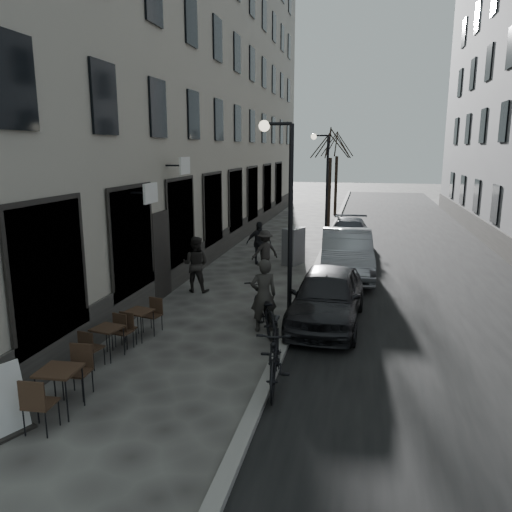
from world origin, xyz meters
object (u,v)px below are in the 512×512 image
at_px(streetlamp_far, 324,174).
at_px(bicycle, 263,309).
at_px(pedestrian_near, 196,264).
at_px(streetlamp_near, 284,198).
at_px(tree_near, 331,143).
at_px(tree_far, 337,144).
at_px(sign_board, 6,407).
at_px(pedestrian_far, 259,243).
at_px(car_near, 327,296).
at_px(car_far, 349,234).
at_px(utility_cabinet, 294,246).
at_px(pedestrian_mid, 265,251).
at_px(bistro_set_c, 139,322).
at_px(car_mid, 346,254).
at_px(bistro_set_a, 60,386).
at_px(moped, 275,355).
at_px(bistro_set_b, 108,339).

bearing_deg(streetlamp_far, bicycle, -91.20).
bearing_deg(pedestrian_near, streetlamp_near, 151.75).
bearing_deg(streetlamp_far, tree_near, 88.62).
bearing_deg(tree_far, streetlamp_near, -90.20).
xyz_separation_m(sign_board, pedestrian_far, (1.38, 12.42, 0.38)).
bearing_deg(pedestrian_far, streetlamp_far, 47.49).
bearing_deg(tree_near, car_near, -85.81).
bearing_deg(tree_far, sign_board, -96.96).
relative_size(streetlamp_near, streetlamp_far, 1.00).
relative_size(streetlamp_near, car_far, 1.14).
xyz_separation_m(streetlamp_far, car_near, (1.20, -12.43, -2.44)).
xyz_separation_m(tree_far, pedestrian_near, (-3.10, -19.33, -3.79)).
distance_m(tree_near, utility_cabinet, 9.77).
bearing_deg(car_near, pedestrian_mid, 120.32).
height_order(streetlamp_far, sign_board, streetlamp_far).
relative_size(bistro_set_c, car_mid, 0.29).
height_order(streetlamp_far, bicycle, streetlamp_far).
relative_size(bistro_set_a, car_near, 0.38).
bearing_deg(utility_cabinet, pedestrian_far, -148.35).
bearing_deg(bistro_set_a, car_far, 71.60).
bearing_deg(bistro_set_a, streetlamp_far, 77.66).
bearing_deg(bicycle, streetlamp_far, -116.10).
xyz_separation_m(streetlamp_near, bicycle, (-0.28, -1.25, -2.61)).
distance_m(pedestrian_mid, car_near, 5.60).
bearing_deg(sign_board, moped, 55.89).
relative_size(streetlamp_near, sign_board, 4.57).
height_order(bistro_set_a, moped, moped).
bearing_deg(car_mid, streetlamp_near, -111.43).
bearing_deg(car_mid, utility_cabinet, 141.05).
xyz_separation_m(utility_cabinet, bicycle, (0.32, -7.35, -0.16)).
relative_size(tree_near, car_far, 1.28).
xyz_separation_m(tree_far, bistro_set_c, (-3.09, -23.41, -4.24)).
bearing_deg(utility_cabinet, sign_board, -80.48).
xyz_separation_m(bistro_set_b, car_mid, (4.67, 8.21, 0.39)).
relative_size(streetlamp_near, bistro_set_c, 3.56).
distance_m(pedestrian_near, car_far, 9.25).
height_order(bistro_set_b, moped, moped).
height_order(tree_far, car_mid, tree_far).
xyz_separation_m(bicycle, car_mid, (1.75, 5.89, 0.25)).
distance_m(tree_near, bicycle, 16.77).
xyz_separation_m(bistro_set_c, moped, (3.54, -1.71, 0.22)).
relative_size(tree_far, utility_cabinet, 4.03).
distance_m(bistro_set_b, car_mid, 9.45).
height_order(bistro_set_c, pedestrian_near, pedestrian_near).
relative_size(streetlamp_near, car_near, 1.20).
xyz_separation_m(car_far, moped, (-0.85, -13.91, -0.01)).
bearing_deg(pedestrian_near, car_near, 154.25).
bearing_deg(streetlamp_near, pedestrian_far, 108.11).
xyz_separation_m(pedestrian_far, moped, (2.44, -9.97, -0.19)).
bearing_deg(tree_near, pedestrian_near, -103.11).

